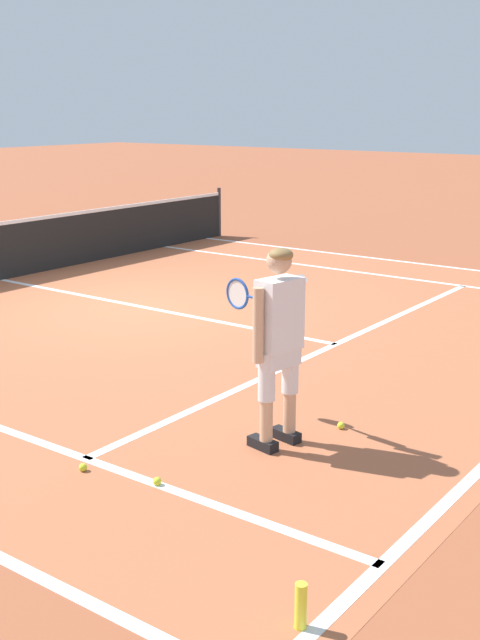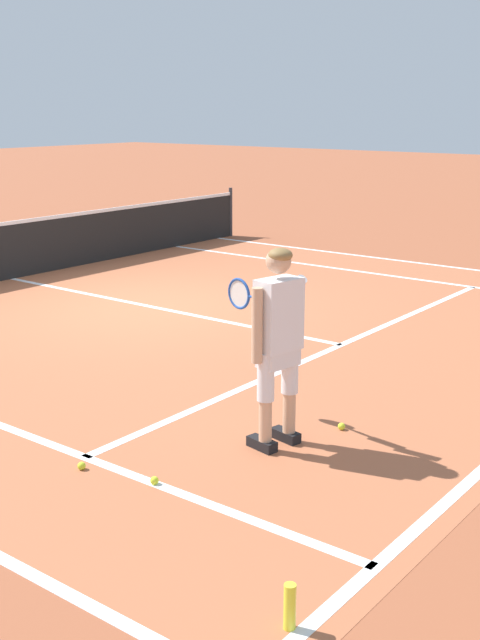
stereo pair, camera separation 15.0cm
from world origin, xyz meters
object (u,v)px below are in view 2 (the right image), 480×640
object	(u,v)px
water_bottle	(290,607)
tennis_ball_by_baseline	(154,481)
tennis_ball_near_feet	(342,426)
tennis_player	(277,334)
tennis_ball_mid_court	(82,466)

from	to	relation	value
water_bottle	tennis_ball_by_baseline	bearing A→B (deg)	65.35
tennis_ball_near_feet	tennis_ball_by_baseline	size ratio (longest dim) A/B	1.00
water_bottle	tennis_player	bearing A→B (deg)	36.98
tennis_ball_by_baseline	tennis_ball_mid_court	distance (m)	0.66
tennis_ball_mid_court	tennis_ball_near_feet	bearing A→B (deg)	-31.63
tennis_ball_by_baseline	tennis_ball_mid_court	world-z (taller)	same
tennis_ball_mid_court	tennis_player	bearing A→B (deg)	-34.90
tennis_ball_mid_court	water_bottle	size ratio (longest dim) A/B	0.24
tennis_player	tennis_ball_mid_court	xyz separation A→B (m)	(-1.35, 0.94, -0.96)
tennis_ball_near_feet	tennis_ball_mid_court	distance (m)	2.33
tennis_player	water_bottle	xyz separation A→B (m)	(-2.02, -1.52, -0.85)
tennis_ball_mid_court	water_bottle	xyz separation A→B (m)	(-0.67, -2.46, 0.11)
tennis_ball_by_baseline	tennis_ball_mid_court	bearing A→B (deg)	104.38
tennis_ball_near_feet	tennis_ball_by_baseline	xyz separation A→B (m)	(-1.82, 0.58, 0.00)
tennis_player	tennis_ball_near_feet	world-z (taller)	tennis_player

